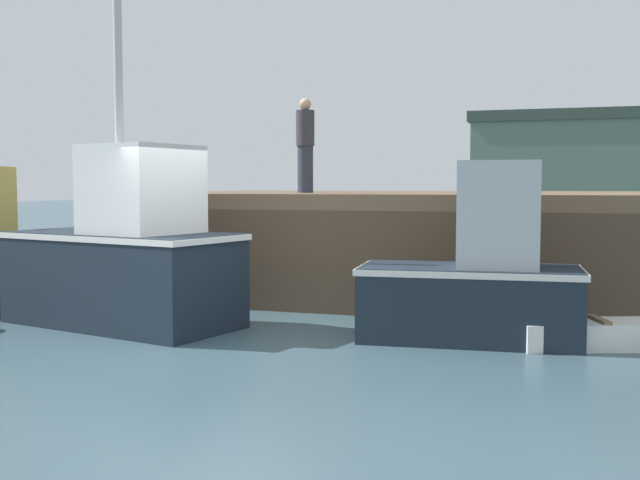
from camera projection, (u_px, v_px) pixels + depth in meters
name	position (u px, v px, depth m)	size (l,w,h in m)	color
ground	(222.00, 342.00, 10.08)	(120.00, 160.00, 0.10)	#38515B
pier	(455.00, 209.00, 14.51)	(12.11, 7.80, 1.87)	brown
fishing_boat_near_right	(126.00, 257.00, 10.97)	(3.73, 2.40, 5.47)	#19232D
fishing_boat_mid	(477.00, 278.00, 9.91)	(2.92, 1.49, 2.31)	#19232D
rowboat	(598.00, 334.00, 9.52)	(2.08, 1.29, 0.37)	white
dockworker	(305.00, 145.00, 14.15)	(0.34, 0.34, 1.73)	#2D3342
warehouse	(566.00, 170.00, 36.99)	(8.85, 5.50, 5.44)	#4C6656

